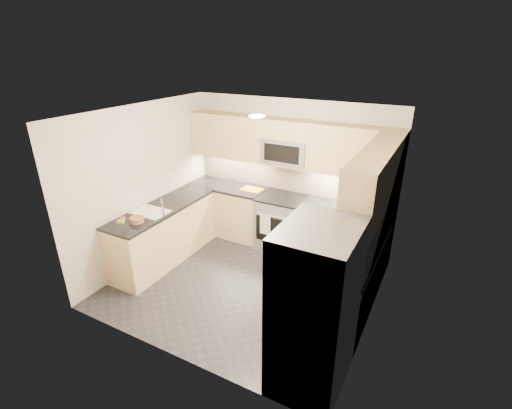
{
  "coord_description": "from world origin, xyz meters",
  "views": [
    {
      "loc": [
        2.32,
        -4.0,
        3.29
      ],
      "look_at": [
        0.0,
        0.35,
        1.15
      ],
      "focal_mm": 26.0,
      "sensor_mm": 36.0,
      "label": 1
    }
  ],
  "objects_px": {
    "cutting_board": "(252,189)",
    "gas_range": "(281,223)",
    "utensil_bowl": "(357,205)",
    "refrigerator": "(315,309)",
    "microwave": "(286,151)",
    "fruit_basket": "(137,220)"
  },
  "relations": [
    {
      "from": "cutting_board",
      "to": "gas_range",
      "type": "bearing_deg",
      "value": -4.64
    },
    {
      "from": "utensil_bowl",
      "to": "cutting_board",
      "type": "bearing_deg",
      "value": 179.82
    },
    {
      "from": "refrigerator",
      "to": "cutting_board",
      "type": "relative_size",
      "value": 4.93
    },
    {
      "from": "utensil_bowl",
      "to": "cutting_board",
      "type": "relative_size",
      "value": 0.77
    },
    {
      "from": "utensil_bowl",
      "to": "refrigerator",
      "type": "bearing_deg",
      "value": -85.2
    },
    {
      "from": "cutting_board",
      "to": "utensil_bowl",
      "type": "bearing_deg",
      "value": -0.18
    },
    {
      "from": "microwave",
      "to": "cutting_board",
      "type": "relative_size",
      "value": 2.08
    },
    {
      "from": "utensil_bowl",
      "to": "fruit_basket",
      "type": "height_order",
      "value": "utensil_bowl"
    },
    {
      "from": "refrigerator",
      "to": "cutting_board",
      "type": "bearing_deg",
      "value": 129.68
    },
    {
      "from": "refrigerator",
      "to": "fruit_basket",
      "type": "distance_m",
      "value": 2.94
    },
    {
      "from": "microwave",
      "to": "fruit_basket",
      "type": "height_order",
      "value": "microwave"
    },
    {
      "from": "gas_range",
      "to": "utensil_bowl",
      "type": "height_order",
      "value": "utensil_bowl"
    },
    {
      "from": "utensil_bowl",
      "to": "fruit_basket",
      "type": "bearing_deg",
      "value": -144.65
    },
    {
      "from": "gas_range",
      "to": "microwave",
      "type": "height_order",
      "value": "microwave"
    },
    {
      "from": "refrigerator",
      "to": "utensil_bowl",
      "type": "xyz_separation_m",
      "value": [
        -0.21,
        2.47,
        0.12
      ]
    },
    {
      "from": "gas_range",
      "to": "microwave",
      "type": "bearing_deg",
      "value": 90.0
    },
    {
      "from": "refrigerator",
      "to": "gas_range",
      "type": "bearing_deg",
      "value": 120.88
    },
    {
      "from": "gas_range",
      "to": "microwave",
      "type": "relative_size",
      "value": 1.2
    },
    {
      "from": "microwave",
      "to": "cutting_board",
      "type": "xyz_separation_m",
      "value": [
        -0.6,
        -0.08,
        -0.75
      ]
    },
    {
      "from": "cutting_board",
      "to": "fruit_basket",
      "type": "distance_m",
      "value": 2.08
    },
    {
      "from": "gas_range",
      "to": "fruit_basket",
      "type": "distance_m",
      "value": 2.41
    },
    {
      "from": "refrigerator",
      "to": "utensil_bowl",
      "type": "distance_m",
      "value": 2.48
    }
  ]
}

